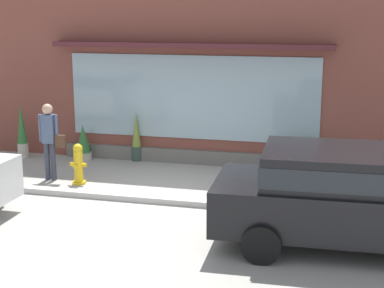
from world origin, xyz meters
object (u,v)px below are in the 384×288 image
(pedestrian_with_handbag, at_px, (50,136))
(parked_car_black, at_px, (349,193))
(fire_hydrant, at_px, (78,164))
(potted_plant_near_hydrant, at_px, (300,156))
(potted_plant_trailing_edge, at_px, (383,168))
(potted_plant_low_front, at_px, (137,138))
(potted_plant_window_center, at_px, (83,143))
(potted_plant_window_left, at_px, (22,132))

(pedestrian_with_handbag, height_order, parked_car_black, pedestrian_with_handbag)
(pedestrian_with_handbag, bearing_deg, fire_hydrant, -16.17)
(parked_car_black, relative_size, potted_plant_near_hydrant, 5.59)
(potted_plant_trailing_edge, height_order, potted_plant_low_front, potted_plant_low_front)
(potted_plant_near_hydrant, height_order, potted_plant_low_front, potted_plant_low_front)
(fire_hydrant, xyz_separation_m, potted_plant_window_center, (-0.81, 2.05, -0.01))
(potted_plant_window_center, bearing_deg, potted_plant_trailing_edge, 0.97)
(fire_hydrant, relative_size, potted_plant_window_left, 0.65)
(potted_plant_near_hydrant, bearing_deg, parked_car_black, -75.99)
(fire_hydrant, bearing_deg, potted_plant_window_left, 142.86)
(pedestrian_with_handbag, bearing_deg, potted_plant_near_hydrant, 13.07)
(pedestrian_with_handbag, xyz_separation_m, potted_plant_window_left, (-1.70, 1.71, -0.34))
(fire_hydrant, height_order, pedestrian_with_handbag, pedestrian_with_handbag)
(pedestrian_with_handbag, relative_size, parked_car_black, 0.38)
(fire_hydrant, distance_m, potted_plant_trailing_edge, 6.98)
(potted_plant_low_front, bearing_deg, fire_hydrant, -104.11)
(parked_car_black, relative_size, potted_plant_window_left, 3.21)
(fire_hydrant, xyz_separation_m, parked_car_black, (5.79, -2.23, 0.47))
(fire_hydrant, relative_size, parked_car_black, 0.20)
(potted_plant_trailing_edge, xyz_separation_m, potted_plant_window_left, (-9.07, -0.33, 0.45))
(parked_car_black, distance_m, potted_plant_window_left, 9.19)
(potted_plant_window_center, relative_size, potted_plant_low_front, 0.73)
(parked_car_black, distance_m, potted_plant_window_center, 7.88)
(fire_hydrant, xyz_separation_m, pedestrian_with_handbag, (-0.73, 0.13, 0.57))
(fire_hydrant, height_order, potted_plant_trailing_edge, fire_hydrant)
(potted_plant_near_hydrant, xyz_separation_m, potted_plant_window_center, (-5.54, 0.04, 0.01))
(parked_car_black, bearing_deg, potted_plant_low_front, 137.19)
(potted_plant_window_center, xyz_separation_m, potted_plant_low_front, (1.38, 0.23, 0.16))
(pedestrian_with_handbag, height_order, potted_plant_trailing_edge, pedestrian_with_handbag)
(parked_car_black, bearing_deg, fire_hydrant, 156.92)
(potted_plant_window_left, bearing_deg, fire_hydrant, -37.14)
(parked_car_black, bearing_deg, potted_plant_window_left, 151.65)
(potted_plant_near_hydrant, bearing_deg, potted_plant_low_front, 176.35)
(potted_plant_window_left, bearing_deg, potted_plant_near_hydrant, 1.31)
(potted_plant_window_center, height_order, potted_plant_window_left, potted_plant_window_left)
(pedestrian_with_handbag, xyz_separation_m, parked_car_black, (6.52, -2.37, -0.10))
(potted_plant_trailing_edge, bearing_deg, pedestrian_with_handbag, -164.51)
(potted_plant_window_center, distance_m, potted_plant_window_left, 1.66)
(parked_car_black, relative_size, potted_plant_low_front, 3.65)
(parked_car_black, xyz_separation_m, potted_plant_near_hydrant, (-1.06, 4.25, -0.49))
(pedestrian_with_handbag, xyz_separation_m, potted_plant_low_front, (1.31, 2.14, -0.43))
(fire_hydrant, relative_size, potted_plant_window_center, 1.01)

